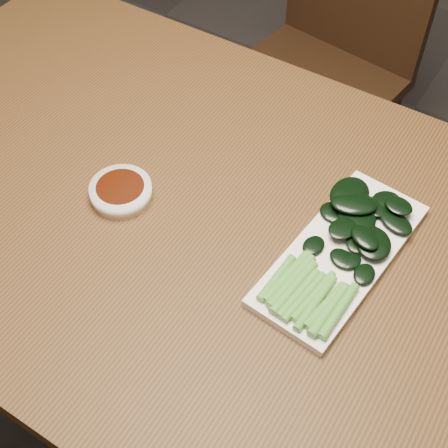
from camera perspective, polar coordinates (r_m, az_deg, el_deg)
ground at (r=1.62m, az=-0.56°, el=-16.41°), size 6.00×6.00×0.00m
table at (r=1.02m, az=-0.85°, el=-1.82°), size 1.40×0.80×0.75m
chair_far at (r=1.73m, az=9.35°, el=14.84°), size 0.46×0.46×0.89m
sauce_bowl at (r=1.00m, az=-9.40°, el=2.97°), size 0.10×0.10×0.03m
serving_plate at (r=0.93m, az=10.60°, el=-2.73°), size 0.16×0.32×0.01m
gai_lan at (r=0.92m, az=10.73°, el=-1.80°), size 0.15×0.30×0.03m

